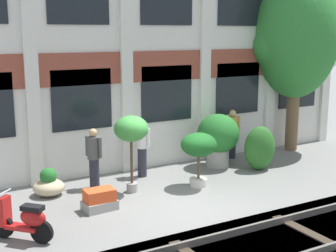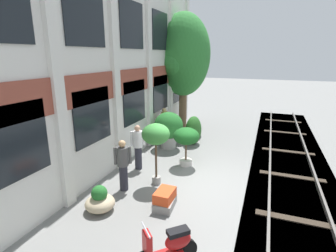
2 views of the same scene
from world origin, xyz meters
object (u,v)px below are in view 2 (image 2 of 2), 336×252
at_px(potted_plant_low_pan, 156,136).
at_px(resident_by_doorway, 123,164).
at_px(potted_plant_wide_bowl, 100,201).
at_px(potted_plant_square_trough, 165,199).
at_px(potted_plant_terracotta_small, 186,138).
at_px(resident_watching_tracks, 138,146).
at_px(scooter_near_curb, 169,247).
at_px(topiary_hedge, 193,130).
at_px(potted_plant_ribbed_drum, 169,127).
at_px(resident_near_plants, 164,123).
at_px(broadleaf_tree, 184,57).

distance_m(potted_plant_low_pan, resident_by_doorway, 1.31).
distance_m(potted_plant_wide_bowl, resident_by_doorway, 1.36).
xyz_separation_m(potted_plant_low_pan, potted_plant_square_trough, (-1.19, -0.78, -1.39)).
xyz_separation_m(potted_plant_terracotta_small, resident_watching_tracks, (-0.94, 1.54, -0.18)).
bearing_deg(resident_watching_tracks, resident_by_doorway, -19.09).
relative_size(potted_plant_low_pan, scooter_near_curb, 1.91).
relative_size(scooter_near_curb, topiary_hedge, 0.79).
height_order(potted_plant_square_trough, resident_watching_tracks, resident_watching_tracks).
distance_m(potted_plant_ribbed_drum, resident_near_plants, 1.15).
bearing_deg(resident_by_doorway, potted_plant_low_pan, 102.53).
xyz_separation_m(potted_plant_low_pan, potted_plant_terracotta_small, (1.76, -0.46, -0.55)).
distance_m(potted_plant_terracotta_small, potted_plant_square_trough, 3.09).
bearing_deg(resident_by_doorway, potted_plant_square_trough, 42.69).
bearing_deg(potted_plant_wide_bowl, scooter_near_curb, -115.12).
distance_m(potted_plant_ribbed_drum, resident_watching_tracks, 2.50).
bearing_deg(potted_plant_ribbed_drum, scooter_near_curb, -159.01).
relative_size(scooter_near_curb, resident_by_doorway, 0.65).
bearing_deg(resident_near_plants, topiary_hedge, 10.15).
xyz_separation_m(resident_by_doorway, resident_watching_tracks, (1.57, 0.30, 0.02)).
bearing_deg(potted_plant_low_pan, resident_watching_tracks, 52.49).
bearing_deg(scooter_near_curb, potted_plant_square_trough, -109.88).
height_order(broadleaf_tree, potted_plant_low_pan, broadleaf_tree).
distance_m(scooter_near_curb, resident_watching_tracks, 4.78).
relative_size(potted_plant_wide_bowl, topiary_hedge, 0.60).
relative_size(potted_plant_terracotta_small, topiary_hedge, 1.10).
distance_m(potted_plant_wide_bowl, resident_near_plants, 6.32).
distance_m(scooter_near_curb, topiary_hedge, 7.47).
bearing_deg(resident_by_doorway, scooter_near_curb, 14.45).
height_order(potted_plant_terracotta_small, potted_plant_ribbed_drum, potted_plant_ribbed_drum).
relative_size(potted_plant_low_pan, resident_near_plants, 1.25).
distance_m(broadleaf_tree, potted_plant_terracotta_small, 6.07).
bearing_deg(resident_by_doorway, broadleaf_tree, 153.03).
height_order(broadleaf_tree, scooter_near_curb, broadleaf_tree).
bearing_deg(potted_plant_terracotta_small, potted_plant_low_pan, 165.41).
bearing_deg(resident_near_plants, resident_watching_tracks, -70.29).
height_order(broadleaf_tree, topiary_hedge, broadleaf_tree).
height_order(scooter_near_curb, resident_near_plants, resident_near_plants).
bearing_deg(potted_plant_low_pan, topiary_hedge, -0.81).
bearing_deg(topiary_hedge, potted_plant_low_pan, 179.19).
bearing_deg(scooter_near_curb, potted_plant_ribbed_drum, -112.73).
xyz_separation_m(potted_plant_wide_bowl, resident_near_plants, (6.27, 0.64, 0.59)).
xyz_separation_m(potted_plant_low_pan, scooter_near_curb, (-3.10, -1.62, -1.19)).
relative_size(potted_plant_wide_bowl, resident_near_plants, 0.50).
height_order(broadleaf_tree, potted_plant_ribbed_drum, broadleaf_tree).
height_order(potted_plant_terracotta_small, potted_plant_square_trough, potted_plant_terracotta_small).
xyz_separation_m(potted_plant_low_pan, potted_plant_ribbed_drum, (3.32, 0.84, -0.67)).
xyz_separation_m(potted_plant_terracotta_small, potted_plant_square_trough, (-2.96, -0.32, -0.84)).
distance_m(potted_plant_low_pan, resident_near_plants, 4.60).
bearing_deg(scooter_near_curb, potted_plant_terracotta_small, -120.30).
height_order(resident_near_plants, topiary_hedge, resident_near_plants).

